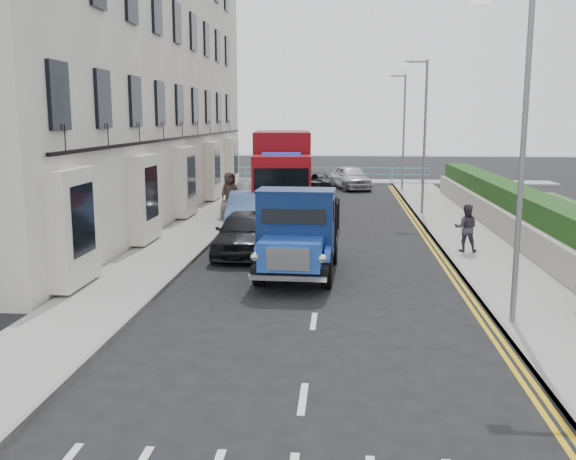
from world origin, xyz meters
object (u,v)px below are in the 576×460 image
(lamp_near, at_px, (517,141))
(lamp_far, at_px, (402,125))
(lamp_mid, at_px, (422,128))
(bedford_lorry, at_px, (297,238))
(red_lorry, at_px, (282,171))
(parked_car_front, at_px, (244,233))

(lamp_near, distance_m, lamp_far, 26.00)
(lamp_mid, relative_size, lamp_far, 1.00)
(bedford_lorry, bearing_deg, lamp_mid, 70.52)
(lamp_near, bearing_deg, lamp_mid, 90.00)
(lamp_far, relative_size, red_lorry, 0.94)
(lamp_near, distance_m, lamp_mid, 16.00)
(lamp_near, height_order, parked_car_front, lamp_near)
(lamp_mid, bearing_deg, red_lorry, -177.84)
(lamp_near, relative_size, lamp_far, 1.00)
(lamp_mid, bearing_deg, lamp_near, -90.00)
(lamp_near, relative_size, parked_car_front, 1.65)
(red_lorry, relative_size, parked_car_front, 1.76)
(lamp_far, bearing_deg, red_lorry, -121.75)
(lamp_mid, distance_m, bedford_lorry, 13.42)
(lamp_mid, height_order, lamp_far, same)
(lamp_near, relative_size, bedford_lorry, 1.30)
(lamp_far, bearing_deg, bedford_lorry, -102.27)
(red_lorry, bearing_deg, lamp_near, -72.79)
(red_lorry, bearing_deg, lamp_far, 53.56)
(bedford_lorry, bearing_deg, lamp_near, -36.13)
(red_lorry, bearing_deg, bedford_lorry, -87.50)
(parked_car_front, bearing_deg, lamp_near, -44.53)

